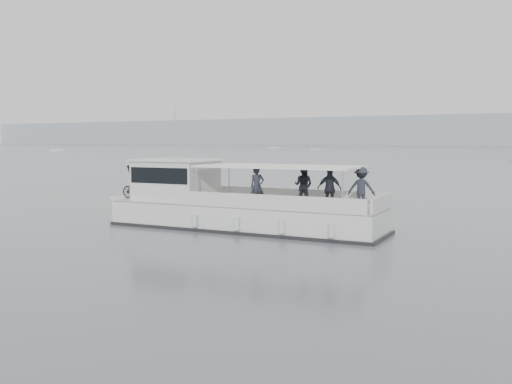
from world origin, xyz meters
The scene contains 2 objects.
ground centered at (0.00, 0.00, 0.00)m, with size 1400.00×1400.00×0.00m, color #576066.
tour_boat centered at (-3.84, 3.61, 0.92)m, with size 13.49×3.81×5.63m.
Camera 1 is at (9.38, -17.10, 3.71)m, focal length 40.00 mm.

